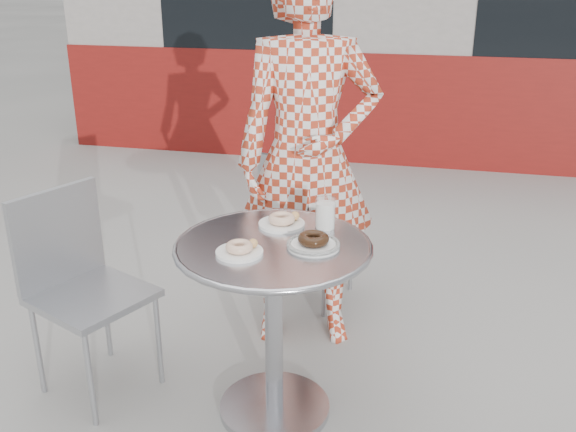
% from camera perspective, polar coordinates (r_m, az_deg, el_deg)
% --- Properties ---
extents(ground, '(60.00, 60.00, 0.00)m').
position_cam_1_polar(ground, '(2.81, -0.89, -16.30)').
color(ground, '#A19F99').
rests_on(ground, ground).
extents(bistro_table, '(0.75, 0.75, 0.75)m').
position_cam_1_polar(bistro_table, '(2.46, -1.29, -6.39)').
color(bistro_table, silver).
rests_on(bistro_table, ground).
extents(chair_far, '(0.49, 0.50, 0.84)m').
position_cam_1_polar(chair_far, '(3.48, 1.86, -3.36)').
color(chair_far, '#A0A2A7').
rests_on(chair_far, ground).
extents(chair_left, '(0.55, 0.55, 0.87)m').
position_cam_1_polar(chair_left, '(2.88, -16.74, -9.88)').
color(chair_left, '#A0A2A7').
rests_on(chair_left, ground).
extents(seated_person, '(0.75, 0.60, 1.80)m').
position_cam_1_polar(seated_person, '(2.91, 1.79, 5.08)').
color(seated_person, '#A9311A').
rests_on(seated_person, ground).
extents(plate_far, '(0.18, 0.18, 0.05)m').
position_cam_1_polar(plate_far, '(2.54, -0.50, -0.46)').
color(plate_far, white).
rests_on(plate_far, bistro_table).
extents(plate_near, '(0.17, 0.17, 0.05)m').
position_cam_1_polar(plate_near, '(2.30, -4.27, -2.96)').
color(plate_near, white).
rests_on(plate_near, bistro_table).
extents(plate_checker, '(0.20, 0.20, 0.05)m').
position_cam_1_polar(plate_checker, '(2.35, 2.27, -2.39)').
color(plate_checker, white).
rests_on(plate_checker, bistro_table).
extents(milk_cup, '(0.08, 0.08, 0.13)m').
position_cam_1_polar(milk_cup, '(2.51, 3.34, 0.17)').
color(milk_cup, white).
rests_on(milk_cup, bistro_table).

